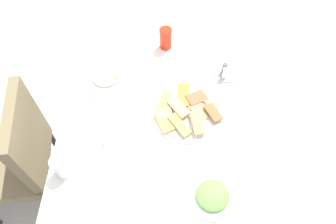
{
  "coord_description": "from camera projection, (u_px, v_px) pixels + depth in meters",
  "views": [
    {
      "loc": [
        -0.82,
        -0.09,
        2.04
      ],
      "look_at": [
        0.01,
        -0.06,
        0.76
      ],
      "focal_mm": 34.74,
      "sensor_mm": 36.0,
      "label": 1
    }
  ],
  "objects": [
    {
      "name": "dining_table",
      "position": [
        156.0,
        125.0,
        1.61
      ],
      "size": [
        1.12,
        0.89,
        0.73
      ],
      "color": "white",
      "rests_on": "ground_plane"
    },
    {
      "name": "ground_plane",
      "position": [
        159.0,
        175.0,
        2.16
      ],
      "size": [
        6.0,
        6.0,
        0.0
      ],
      "primitive_type": "plane",
      "color": "#ABAAA2"
    },
    {
      "name": "condiment_caddy",
      "position": [
        224.0,
        73.0,
        1.66
      ],
      "size": [
        0.1,
        0.1,
        0.07
      ],
      "color": "#B2B2B7",
      "rests_on": "dining_table"
    },
    {
      "name": "spoon",
      "position": [
        107.0,
        128.0,
        1.5
      ],
      "size": [
        0.18,
        0.02,
        0.0
      ],
      "primitive_type": "cube",
      "rotation": [
        0.0,
        0.0,
        -0.02
      ],
      "color": "silver",
      "rests_on": "paper_napkin"
    },
    {
      "name": "pide_platter",
      "position": [
        187.0,
        111.0,
        1.55
      ],
      "size": [
        0.34,
        0.34,
        0.05
      ],
      "color": "white",
      "rests_on": "dining_table"
    },
    {
      "name": "drinking_glass",
      "position": [
        61.0,
        167.0,
        1.34
      ],
      "size": [
        0.07,
        0.07,
        0.12
      ],
      "primitive_type": "cylinder",
      "color": "silver",
      "rests_on": "dining_table"
    },
    {
      "name": "salad_plate_greens",
      "position": [
        213.0,
        196.0,
        1.32
      ],
      "size": [
        0.2,
        0.2,
        0.04
      ],
      "color": "white",
      "rests_on": "dining_table"
    },
    {
      "name": "salad_plate_rice",
      "position": [
        106.0,
        78.0,
        1.66
      ],
      "size": [
        0.23,
        0.23,
        0.04
      ],
      "color": "white",
      "rests_on": "dining_table"
    },
    {
      "name": "dining_chair",
      "position": [
        18.0,
        155.0,
        1.7
      ],
      "size": [
        0.48,
        0.48,
        0.88
      ],
      "color": "brown",
      "rests_on": "ground_plane"
    },
    {
      "name": "paper_napkin",
      "position": [
        111.0,
        129.0,
        1.51
      ],
      "size": [
        0.17,
        0.17,
        0.0
      ],
      "primitive_type": "cube",
      "rotation": [
        0.0,
        0.0,
        0.11
      ],
      "color": "white",
      "rests_on": "dining_table"
    },
    {
      "name": "soda_can",
      "position": [
        166.0,
        38.0,
        1.74
      ],
      "size": [
        0.08,
        0.08,
        0.12
      ],
      "primitive_type": "cylinder",
      "rotation": [
        0.0,
        0.0,
        6.03
      ],
      "color": "red",
      "rests_on": "dining_table"
    },
    {
      "name": "fork",
      "position": [
        115.0,
        129.0,
        1.5
      ],
      "size": [
        0.19,
        0.03,
        0.0
      ],
      "primitive_type": "cube",
      "rotation": [
        0.0,
        0.0,
        -0.06
      ],
      "color": "silver",
      "rests_on": "paper_napkin"
    }
  ]
}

